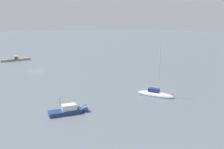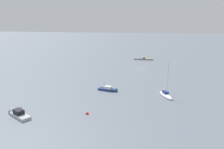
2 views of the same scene
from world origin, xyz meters
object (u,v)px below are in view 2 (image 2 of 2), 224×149
Objects in this scene: sailboat_white_near at (166,95)px; motorboat_grey_mid at (18,114)px; motorboat_navy_near at (109,90)px; person_seated_dark_left at (145,58)px; umbrella_open_yellow at (144,56)px; mooring_buoy_near at (87,114)px; person_seated_brown_right at (144,58)px.

motorboat_grey_mid is at bearing 7.65° from sailboat_white_near.
sailboat_white_near is 15.30m from motorboat_navy_near.
motorboat_navy_near reaches higher than person_seated_dark_left.
umbrella_open_yellow is at bearing 13.17° from motorboat_grey_mid.
sailboat_white_near is at bearing 96.35° from person_seated_dark_left.
motorboat_grey_mid is (30.02, 18.27, 0.04)m from sailboat_white_near.
motorboat_grey_mid is at bearing 73.33° from umbrella_open_yellow.
motorboat_navy_near is at bearing -94.30° from mooring_buoy_near.
sailboat_white_near is at bearing -28.83° from motorboat_grey_mid.
umbrella_open_yellow is 74.54m from motorboat_grey_mid.
sailboat_white_near is at bearing 96.94° from person_seated_brown_right.
umbrella_open_yellow is 2.20× the size of mooring_buoy_near.
person_seated_dark_left is at bearing 12.94° from motorboat_grey_mid.
sailboat_white_near is 15.01× the size of mooring_buoy_near.
umbrella_open_yellow is 0.23× the size of motorboat_grey_mid.
sailboat_white_near is (-8.36, 52.99, -0.60)m from person_seated_dark_left.
mooring_buoy_near is at bearing 18.03° from sailboat_white_near.
umbrella_open_yellow is at bearing -156.27° from person_seated_brown_right.
motorboat_grey_mid is 9.66× the size of mooring_buoy_near.
mooring_buoy_near is (16.44, 14.66, -0.21)m from sailboat_white_near.
motorboat_navy_near is (6.30, 51.43, -0.61)m from person_seated_brown_right.
person_seated_dark_left is at bearing 178.44° from person_seated_brown_right.
sailboat_white_near is (-8.92, 52.98, -0.60)m from person_seated_brown_right.
umbrella_open_yellow is (-0.28, -0.14, 0.87)m from person_seated_brown_right.
motorboat_grey_mid is at bearing -23.68° from motorboat_navy_near.
person_seated_dark_left and person_seated_brown_right have the same top height.
person_seated_dark_left is 74.48m from motorboat_grey_mid.
person_seated_brown_right is 0.51× the size of umbrella_open_yellow.
umbrella_open_yellow is 68.24m from mooring_buoy_near.
mooring_buoy_near is (-13.58, -3.62, -0.25)m from motorboat_grey_mid.
motorboat_navy_near is (6.58, 51.56, -1.48)m from umbrella_open_yellow.
sailboat_white_near is 22.03m from mooring_buoy_near.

